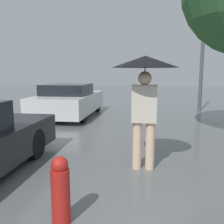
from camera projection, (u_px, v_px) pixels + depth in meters
pedestrian at (145, 80)px, 4.03m from camera, size 1.07×1.07×1.89m
parked_car_farthest at (69, 101)px, 9.34m from camera, size 1.83×3.85×1.20m
street_lamp at (202, 53)px, 10.15m from camera, size 0.32×0.32×3.89m
fire_hydrant at (61, 190)px, 2.68m from camera, size 0.20×0.20×0.75m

